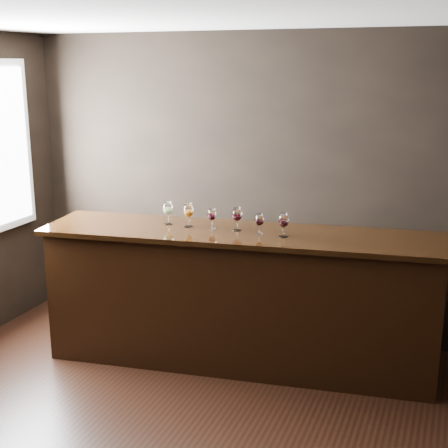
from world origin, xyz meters
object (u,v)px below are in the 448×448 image
(back_bar_shelf, at_px, (244,288))
(glass_white, at_px, (168,209))
(bar_counter, at_px, (239,300))
(glass_amber, at_px, (188,211))
(glass_red_a, at_px, (212,215))
(glass_red_c, at_px, (259,220))
(glass_red_d, at_px, (284,221))
(glass_red_b, at_px, (237,215))

(back_bar_shelf, xyz_separation_m, glass_white, (-0.48, -0.61, 0.87))
(bar_counter, xyz_separation_m, glass_amber, (-0.46, -0.01, 0.74))
(bar_counter, bearing_deg, glass_white, 172.02)
(glass_red_a, relative_size, glass_red_c, 1.01)
(bar_counter, relative_size, glass_red_a, 18.97)
(glass_red_d, bearing_deg, glass_white, 177.90)
(glass_red_b, height_order, glass_red_d, glass_red_d)
(back_bar_shelf, distance_m, glass_red_d, 1.22)
(glass_white, bearing_deg, glass_red_b, 1.53)
(glass_amber, relative_size, glass_red_a, 1.20)
(bar_counter, bearing_deg, glass_red_b, 139.21)
(glass_white, distance_m, glass_red_a, 0.40)
(glass_red_c, bearing_deg, glass_red_d, -4.85)
(glass_amber, xyz_separation_m, glass_red_d, (0.84, -0.03, -0.00))
(bar_counter, relative_size, glass_red_c, 19.12)
(back_bar_shelf, bearing_deg, glass_red_d, -49.18)
(bar_counter, xyz_separation_m, glass_white, (-0.66, 0.01, 0.74))
(back_bar_shelf, bearing_deg, bar_counter, -73.87)
(bar_counter, relative_size, glass_white, 15.96)
(glass_red_b, relative_size, glass_red_c, 1.16)
(glass_red_c, height_order, glass_red_d, glass_red_d)
(back_bar_shelf, relative_size, glass_red_a, 14.13)
(glass_red_d, bearing_deg, back_bar_shelf, 130.82)
(glass_white, distance_m, glass_red_b, 0.62)
(glass_red_b, xyz_separation_m, glass_red_c, (0.21, -0.04, -0.02))
(back_bar_shelf, relative_size, glass_amber, 11.79)
(bar_counter, distance_m, glass_red_b, 0.74)
(bar_counter, distance_m, glass_red_c, 0.74)
(glass_amber, bearing_deg, bar_counter, 0.89)
(glass_white, bearing_deg, glass_amber, -3.62)
(glass_red_c, distance_m, glass_red_d, 0.21)
(bar_counter, relative_size, back_bar_shelf, 1.34)
(glass_white, bearing_deg, bar_counter, -0.48)
(back_bar_shelf, distance_m, glass_white, 1.17)
(glass_red_c, bearing_deg, glass_red_b, 169.82)
(glass_white, relative_size, glass_red_b, 1.03)
(back_bar_shelf, bearing_deg, glass_white, -128.32)
(back_bar_shelf, xyz_separation_m, glass_red_b, (0.14, -0.59, 0.87))
(glass_red_c, bearing_deg, back_bar_shelf, 119.12)
(glass_red_a, distance_m, glass_red_d, 0.64)
(glass_red_a, relative_size, glass_red_b, 0.87)
(glass_amber, xyz_separation_m, glass_red_b, (0.43, 0.03, -0.01))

